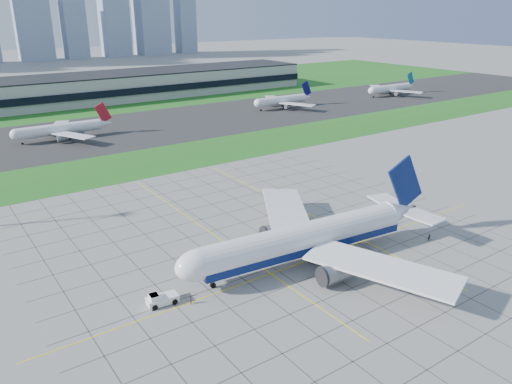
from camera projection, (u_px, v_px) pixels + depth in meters
ground at (301, 258)px, 112.51m from camera, size 1400.00×1400.00×0.00m
grass_median at (143, 163)px, 181.73m from camera, size 700.00×35.00×0.04m
asphalt_taxiway at (94, 134)px, 224.03m from camera, size 700.00×75.00×0.04m
grass_far at (37, 100)px, 308.65m from camera, size 700.00×145.00×0.04m
apron_markings at (273, 240)px, 121.26m from camera, size 120.00×130.00×0.03m
terminal at (113, 86)px, 308.13m from camera, size 260.00×43.00×15.80m
airliner at (306, 239)px, 108.91m from camera, size 65.00×65.61×20.46m
pushback_tug at (161, 299)px, 94.40m from camera, size 8.76×3.50×2.41m
crew_near at (191, 300)px, 94.57m from camera, size 0.50×0.66×1.62m
crew_far at (430, 237)px, 120.58m from camera, size 0.93×0.78×1.71m
distant_jet_1 at (61, 129)px, 213.48m from camera, size 40.50×42.66×14.08m
distant_jet_2 at (282, 100)px, 281.07m from camera, size 37.90×42.66×14.08m
distant_jet_3 at (391, 88)px, 323.15m from camera, size 40.13×42.66×14.08m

